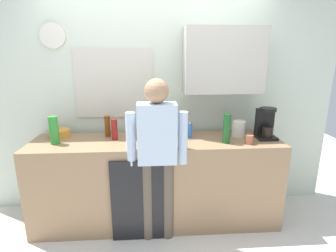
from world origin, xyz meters
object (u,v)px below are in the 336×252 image
(bottle_amber_beer, at_px, (108,126))
(bottle_red_vinegar, at_px, (114,129))
(bottle_olive_oil, at_px, (182,122))
(bottle_green_wine, at_px, (227,128))
(bottle_clear_soda, at_px, (54,130))
(cup_terracotta_mug, at_px, (249,139))
(person_at_sink, at_px, (157,149))
(storage_canister, at_px, (239,129))
(dish_soap, at_px, (189,130))
(potted_plant, at_px, (148,128))
(bottle_dark_sauce, at_px, (159,129))
(coffee_maker, at_px, (265,124))
(mixing_bowl, at_px, (59,133))

(bottle_amber_beer, xyz_separation_m, bottle_red_vinegar, (0.09, -0.11, -0.01))
(bottle_olive_oil, bearing_deg, bottle_green_wine, -42.22)
(bottle_clear_soda, bearing_deg, cup_terracotta_mug, -3.97)
(cup_terracotta_mug, xyz_separation_m, person_at_sink, (-0.92, -0.12, -0.03))
(bottle_olive_oil, xyz_separation_m, storage_canister, (0.61, -0.16, -0.04))
(bottle_clear_soda, bearing_deg, bottle_olive_oil, 12.21)
(bottle_green_wine, height_order, dish_soap, bottle_green_wine)
(bottle_olive_oil, xyz_separation_m, cup_terracotta_mug, (0.63, -0.42, -0.08))
(bottle_red_vinegar, height_order, storage_canister, bottle_red_vinegar)
(bottle_olive_oil, height_order, dish_soap, bottle_olive_oil)
(bottle_amber_beer, bearing_deg, potted_plant, -18.52)
(cup_terracotta_mug, bearing_deg, bottle_amber_beer, 166.85)
(bottle_dark_sauce, height_order, dish_soap, same)
(bottle_clear_soda, bearing_deg, coffee_maker, 1.29)
(bottle_green_wine, relative_size, mixing_bowl, 1.36)
(bottle_green_wine, bearing_deg, cup_terracotta_mug, -11.34)
(dish_soap, bearing_deg, bottle_clear_soda, -174.81)
(coffee_maker, height_order, dish_soap, coffee_maker)
(bottle_amber_beer, height_order, cup_terracotta_mug, bottle_amber_beer)
(bottle_clear_soda, relative_size, cup_terracotta_mug, 3.04)
(bottle_red_vinegar, distance_m, cup_terracotta_mug, 1.37)
(cup_terracotta_mug, xyz_separation_m, dish_soap, (-0.56, 0.26, 0.03))
(bottle_clear_soda, relative_size, bottle_red_vinegar, 1.27)
(potted_plant, height_order, storage_canister, potted_plant)
(potted_plant, bearing_deg, bottle_green_wine, -10.51)
(bottle_amber_beer, bearing_deg, bottle_dark_sauce, -4.61)
(bottle_dark_sauce, bearing_deg, dish_soap, -5.87)
(bottle_green_wine, bearing_deg, bottle_dark_sauce, 159.63)
(bottle_dark_sauce, xyz_separation_m, person_at_sink, (-0.03, -0.41, -0.08))
(mixing_bowl, bearing_deg, bottle_green_wine, -10.34)
(coffee_maker, height_order, potted_plant, coffee_maker)
(bottle_green_wine, relative_size, cup_terracotta_mug, 3.26)
(bottle_dark_sauce, bearing_deg, cup_terracotta_mug, -18.19)
(bottle_amber_beer, relative_size, dish_soap, 1.28)
(potted_plant, distance_m, storage_canister, 0.98)
(coffee_maker, height_order, storage_canister, coffee_maker)
(storage_canister, bearing_deg, dish_soap, 179.73)
(bottle_green_wine, height_order, mixing_bowl, bottle_green_wine)
(bottle_green_wine, xyz_separation_m, storage_canister, (0.20, 0.21, -0.06))
(bottle_red_vinegar, relative_size, mixing_bowl, 1.00)
(bottle_green_wine, distance_m, potted_plant, 0.79)
(coffee_maker, relative_size, bottle_clear_soda, 1.18)
(potted_plant, height_order, person_at_sink, person_at_sink)
(bottle_clear_soda, relative_size, potted_plant, 1.22)
(bottle_clear_soda, height_order, storage_canister, bottle_clear_soda)
(cup_terracotta_mug, distance_m, potted_plant, 1.02)
(coffee_maker, bearing_deg, bottle_clear_soda, -178.71)
(mixing_bowl, bearing_deg, bottle_olive_oil, 2.29)
(bottle_olive_oil, bearing_deg, dish_soap, -66.73)
(bottle_clear_soda, distance_m, cup_terracotta_mug, 1.94)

